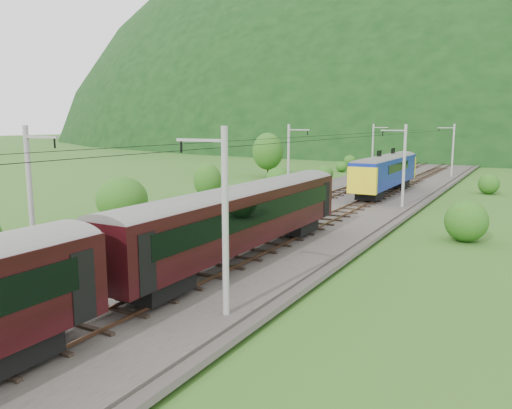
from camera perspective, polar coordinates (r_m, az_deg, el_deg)
The scene contains 14 objects.
ground at distance 25.72m, azimuth -15.32°, elevation -10.13°, with size 600.00×600.00×0.00m, color #2D581B.
railbed at distance 33.19m, azimuth -3.13°, elevation -5.13°, with size 14.00×220.00×0.30m, color #38332D.
track_left at distance 34.45m, azimuth -6.51°, elevation -4.26°, with size 2.40×220.00×0.27m.
track_right at distance 31.95m, azimuth 0.53°, elevation -5.27°, with size 2.40×220.00×0.27m.
catenary_left at distance 54.54m, azimuth 3.81°, elevation 5.16°, with size 2.54×192.28×8.00m.
catenary_right at distance 50.52m, azimuth 16.48°, elevation 4.48°, with size 2.54×192.28×8.00m.
overhead_wires at distance 32.17m, azimuth -3.23°, elevation 6.95°, with size 4.83×198.00×0.03m.
mountain_main at distance 277.79m, azimuth 25.86°, elevation 6.64°, with size 504.00×360.00×244.00m, color black.
mountain_ridge at distance 345.65m, azimuth 5.90°, elevation 7.85°, with size 336.00×280.00×132.00m, color black.
hazard_post_near at distance 74.44m, azimuth 15.57°, elevation 3.23°, with size 0.15×0.15×1.37m, color red.
hazard_post_far at distance 61.79m, azimuth 12.91°, elevation 2.26°, with size 0.17×0.17×1.58m, color red.
signal at distance 59.50m, azimuth 7.37°, elevation 2.72°, with size 0.26×0.26×2.34m.
vegetation_left at distance 43.35m, azimuth -17.31°, elevation 1.06°, with size 14.41×147.02×6.93m.
vegetation_right at distance 38.27m, azimuth 22.45°, elevation -2.32°, with size 3.40×88.09×2.72m.
Camera 1 is at (17.26, -17.12, 8.41)m, focal length 35.00 mm.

